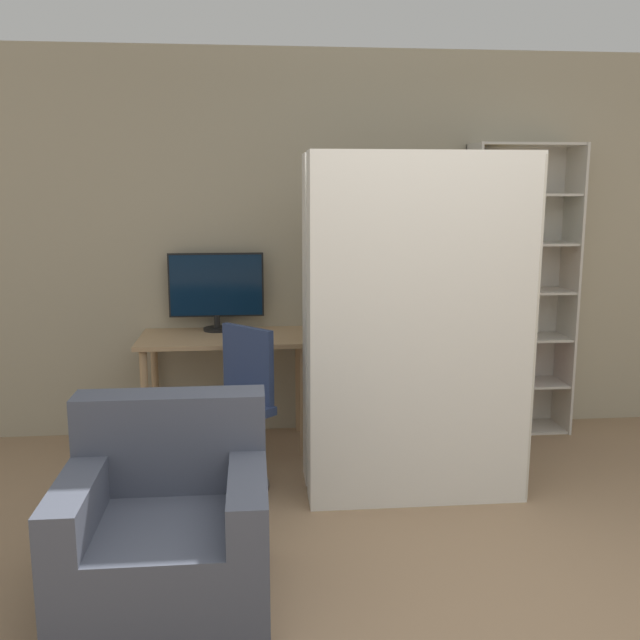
# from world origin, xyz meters

# --- Properties ---
(wall_back) EXTENTS (8.00, 0.06, 2.70)m
(wall_back) POSITION_xyz_m (0.00, 2.86, 1.35)
(wall_back) COLOR tan
(wall_back) RESTS_ON ground
(desk) EXTENTS (1.15, 0.62, 0.77)m
(desk) POSITION_xyz_m (-1.03, 2.52, 0.66)
(desk) COLOR tan
(desk) RESTS_ON ground
(monitor) EXTENTS (0.66, 0.19, 0.54)m
(monitor) POSITION_xyz_m (-1.09, 2.72, 1.07)
(monitor) COLOR black
(monitor) RESTS_ON desk
(office_chair) EXTENTS (0.62, 0.62, 0.95)m
(office_chair) POSITION_xyz_m (-0.98, 1.82, 0.39)
(office_chair) COLOR #4C4C51
(office_chair) RESTS_ON ground
(bookshelf) EXTENTS (0.75, 0.35, 2.06)m
(bookshelf) POSITION_xyz_m (0.97, 2.69, 0.98)
(bookshelf) COLOR beige
(bookshelf) RESTS_ON ground
(mattress_near) EXTENTS (1.23, 0.26, 1.95)m
(mattress_near) POSITION_xyz_m (0.08, 1.54, 0.98)
(mattress_near) COLOR silver
(mattress_near) RESTS_ON ground
(mattress_far) EXTENTS (1.23, 0.25, 1.95)m
(mattress_far) POSITION_xyz_m (0.08, 1.88, 0.97)
(mattress_far) COLOR silver
(mattress_far) RESTS_ON ground
(armchair) EXTENTS (0.85, 0.80, 0.85)m
(armchair) POSITION_xyz_m (-1.22, 0.66, 0.32)
(armchair) COLOR #474C5B
(armchair) RESTS_ON ground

